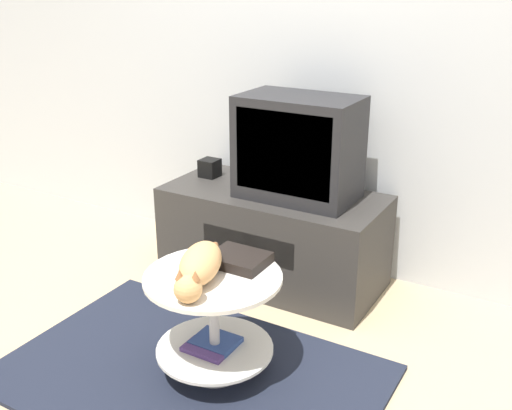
{
  "coord_description": "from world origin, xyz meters",
  "views": [
    {
      "loc": [
        1.32,
        -1.71,
        1.62
      ],
      "look_at": [
        0.04,
        0.51,
        0.64
      ],
      "focal_mm": 42.0,
      "sensor_mm": 36.0,
      "label": 1
    }
  ],
  "objects_px": {
    "tv": "(298,148)",
    "speaker": "(210,168)",
    "dvd_box": "(239,259)",
    "cat": "(199,266)"
  },
  "relations": [
    {
      "from": "speaker",
      "to": "dvd_box",
      "type": "height_order",
      "value": "speaker"
    },
    {
      "from": "dvd_box",
      "to": "speaker",
      "type": "bearing_deg",
      "value": 130.67
    },
    {
      "from": "tv",
      "to": "speaker",
      "type": "bearing_deg",
      "value": 175.01
    },
    {
      "from": "speaker",
      "to": "dvd_box",
      "type": "relative_size",
      "value": 0.44
    },
    {
      "from": "tv",
      "to": "speaker",
      "type": "xyz_separation_m",
      "value": [
        -0.6,
        0.05,
        -0.22
      ]
    },
    {
      "from": "tv",
      "to": "dvd_box",
      "type": "bearing_deg",
      "value": -81.97
    },
    {
      "from": "speaker",
      "to": "cat",
      "type": "bearing_deg",
      "value": -57.77
    },
    {
      "from": "tv",
      "to": "cat",
      "type": "distance_m",
      "value": 1.01
    },
    {
      "from": "tv",
      "to": "speaker",
      "type": "distance_m",
      "value": 0.64
    },
    {
      "from": "speaker",
      "to": "dvd_box",
      "type": "bearing_deg",
      "value": -49.33
    }
  ]
}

